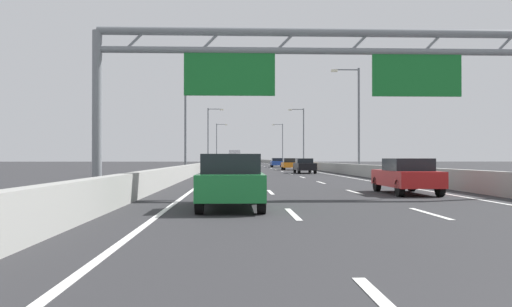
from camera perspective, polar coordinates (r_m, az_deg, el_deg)
name	(u,v)px	position (r m, az deg, el deg)	size (l,w,h in m)	color
ground_plane	(253,166)	(101.57, -0.31, -1.32)	(260.00, 260.00, 0.00)	#2D2D30
lane_dash_left_1	(293,214)	(14.16, 3.90, -6.38)	(0.16, 3.00, 0.01)	white
lane_dash_left_2	(270,192)	(23.10, 1.53, -4.10)	(0.16, 3.00, 0.01)	white
lane_dash_left_3	(261,183)	(32.07, 0.49, -3.09)	(0.16, 3.00, 0.01)	white
lane_dash_left_4	(255,177)	(41.06, -0.09, -2.52)	(0.16, 3.00, 0.01)	white
lane_dash_left_5	(252,174)	(50.05, -0.46, -2.16)	(0.16, 3.00, 0.01)	white
lane_dash_left_6	(249,171)	(59.04, -0.72, -1.91)	(0.16, 3.00, 0.01)	white
lane_dash_left_7	(247,170)	(68.04, -0.92, -1.72)	(0.16, 3.00, 0.01)	white
lane_dash_left_8	(246,168)	(77.03, -1.06, -1.58)	(0.16, 3.00, 0.01)	white
lane_dash_left_9	(245,167)	(86.03, -1.18, -1.46)	(0.16, 3.00, 0.01)	white
lane_dash_left_10	(244,166)	(95.03, -1.27, -1.37)	(0.16, 3.00, 0.01)	white
lane_dash_left_11	(243,166)	(104.03, -1.35, -1.30)	(0.16, 3.00, 0.01)	white
lane_dash_left_12	(243,165)	(113.02, -1.41, -1.23)	(0.16, 3.00, 0.01)	white
lane_dash_left_13	(242,165)	(122.02, -1.47, -1.18)	(0.16, 3.00, 0.01)	white
lane_dash_left_14	(242,164)	(131.02, -1.52, -1.13)	(0.16, 3.00, 0.01)	white
lane_dash_left_15	(241,164)	(140.02, -1.56, -1.09)	(0.16, 3.00, 0.01)	white
lane_dash_left_16	(241,163)	(149.02, -1.60, -1.05)	(0.16, 3.00, 0.01)	white
lane_dash_left_17	(241,163)	(158.02, -1.63, -1.02)	(0.16, 3.00, 0.01)	white
lane_dash_right_1	(429,214)	(14.97, 17.81, -6.04)	(0.16, 3.00, 0.01)	white
lane_dash_right_2	(354,192)	(23.61, 10.31, -4.02)	(0.16, 3.00, 0.01)	white
lane_dash_right_3	(321,183)	(32.44, 6.87, -3.06)	(0.16, 3.00, 0.01)	white
lane_dash_right_4	(302,177)	(41.35, 4.91, -2.51)	(0.16, 3.00, 0.01)	white
lane_dash_right_5	(290,174)	(50.28, 3.64, -2.15)	(0.16, 3.00, 0.01)	white
lane_dash_right_6	(282,171)	(59.24, 2.76, -1.90)	(0.16, 3.00, 0.01)	white
lane_dash_right_7	(276,170)	(68.21, 2.11, -1.72)	(0.16, 3.00, 0.01)	white
lane_dash_right_8	(271,168)	(77.19, 1.61, -1.57)	(0.16, 3.00, 0.01)	white
lane_dash_right_9	(267,167)	(86.17, 1.22, -1.46)	(0.16, 3.00, 0.01)	white
lane_dash_right_10	(264,166)	(95.15, 0.90, -1.37)	(0.16, 3.00, 0.01)	white
lane_dash_right_11	(262,166)	(104.14, 0.63, -1.29)	(0.16, 3.00, 0.01)	white
lane_dash_right_12	(260,165)	(113.13, 0.41, -1.23)	(0.16, 3.00, 0.01)	white
lane_dash_right_13	(258,165)	(122.12, 0.22, -1.18)	(0.16, 3.00, 0.01)	white
lane_dash_right_14	(257,164)	(131.11, 0.06, -1.13)	(0.16, 3.00, 0.01)	white
lane_dash_right_15	(255,164)	(140.11, -0.09, -1.09)	(0.16, 3.00, 0.01)	white
lane_dash_right_16	(254,163)	(149.10, -0.21, -1.05)	(0.16, 3.00, 0.01)	white
lane_dash_right_17	(253,163)	(158.09, -0.32, -1.02)	(0.16, 3.00, 0.01)	white
edge_line_left	(224,167)	(89.54, -3.42, -1.42)	(0.16, 176.00, 0.01)	white
edge_line_right	(287,167)	(89.92, 3.28, -1.42)	(0.16, 176.00, 0.01)	white
barrier_left	(218,163)	(111.57, -4.02, -1.00)	(0.45, 220.00, 0.95)	#9E9E99
barrier_right	(285,163)	(111.97, 3.05, -1.00)	(0.45, 220.00, 0.95)	#9E9E99
sign_gantry	(323,68)	(20.76, 7.08, 8.89)	(17.21, 0.36, 6.36)	gray
streetlamp_left_mid	(188,113)	(48.09, -7.16, 4.21)	(2.58, 0.28, 9.50)	slate
streetlamp_right_mid	(356,114)	(49.10, 10.52, 4.11)	(2.58, 0.28, 9.50)	slate
streetlamp_left_far	(210,134)	(87.06, -4.92, 2.10)	(2.58, 0.28, 9.50)	slate
streetlamp_right_far	(302,134)	(87.62, 4.89, 2.08)	(2.58, 0.28, 9.50)	slate
streetlamp_left_distant	(218,141)	(126.13, -4.07, 1.30)	(2.58, 0.28, 9.50)	slate
streetlamp_right_distant	(282,141)	(126.52, 2.71, 1.29)	(2.58, 0.28, 9.50)	slate
green_car	(231,181)	(15.64, -2.66, -2.92)	(1.84, 4.29, 1.58)	#1E7A38
blue_car	(277,162)	(87.72, 2.21, -0.95)	(1.85, 4.69, 1.47)	#2347AD
red_car	(407,176)	(22.91, 15.58, -2.25)	(1.76, 4.40, 1.45)	red
white_car	(231,166)	(49.10, -2.62, -1.32)	(1.82, 4.59, 1.46)	silver
orange_car	(290,164)	(66.95, 3.58, -1.11)	(1.83, 4.16, 1.45)	orange
black_car	(304,166)	(52.29, 5.13, -1.28)	(1.72, 4.69, 1.44)	black
box_truck	(235,157)	(117.05, -2.27, -0.36)	(2.38, 7.76, 3.16)	#194799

